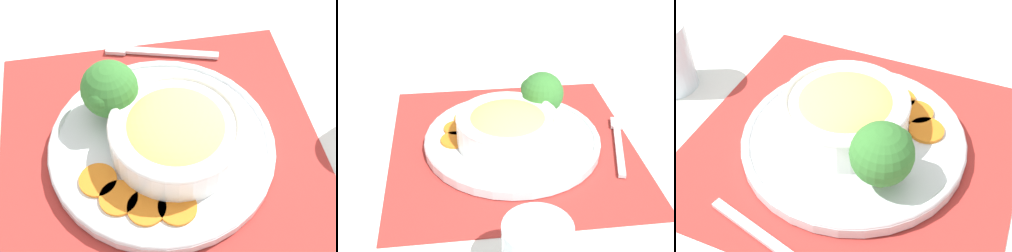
{
  "view_description": "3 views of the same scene",
  "coord_description": "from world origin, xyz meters",
  "views": [
    {
      "loc": [
        -0.36,
        0.01,
        0.54
      ],
      "look_at": [
        0.01,
        -0.01,
        0.04
      ],
      "focal_mm": 50.0,
      "sensor_mm": 36.0,
      "label": 1
    },
    {
      "loc": [
        -0.01,
        -0.69,
        0.47
      ],
      "look_at": [
        -0.01,
        -0.02,
        0.05
      ],
      "focal_mm": 50.0,
      "sensor_mm": 36.0,
      "label": 2
    },
    {
      "loc": [
        0.4,
        0.22,
        0.47
      ],
      "look_at": [
        0.01,
        -0.01,
        0.05
      ],
      "focal_mm": 50.0,
      "sensor_mm": 36.0,
      "label": 3
    }
  ],
  "objects": [
    {
      "name": "fork",
      "position": [
        0.19,
        0.01,
        0.01
      ],
      "size": [
        0.04,
        0.18,
        0.01
      ],
      "rotation": [
        0.0,
        0.0,
        -0.13
      ],
      "color": "silver",
      "rests_on": "placemat"
    },
    {
      "name": "plate",
      "position": [
        0.0,
        0.0,
        0.02
      ],
      "size": [
        0.31,
        0.31,
        0.02
      ],
      "color": "silver",
      "rests_on": "placemat"
    },
    {
      "name": "carrot_slice_far",
      "position": [
        -0.1,
        0.02,
        0.02
      ],
      "size": [
        0.05,
        0.05,
        0.01
      ],
      "color": "orange",
      "rests_on": "plate"
    },
    {
      "name": "placemat",
      "position": [
        0.0,
        0.0,
        0.0
      ],
      "size": [
        0.48,
        0.49,
        0.0
      ],
      "color": "#B2332D",
      "rests_on": "ground_plane"
    },
    {
      "name": "carrot_slice_near",
      "position": [
        -0.06,
        0.08,
        0.02
      ],
      "size": [
        0.05,
        0.05,
        0.01
      ],
      "color": "orange",
      "rests_on": "plate"
    },
    {
      "name": "broccoli_floret",
      "position": [
        0.05,
        0.07,
        0.07
      ],
      "size": [
        0.08,
        0.08,
        0.09
      ],
      "color": "#84AD5B",
      "rests_on": "plate"
    },
    {
      "name": "bowl",
      "position": [
        -0.01,
        -0.02,
        0.05
      ],
      "size": [
        0.17,
        0.17,
        0.07
      ],
      "color": "white",
      "rests_on": "plate"
    },
    {
      "name": "carrot_slice_extra",
      "position": [
        -0.1,
        -0.02,
        0.02
      ],
      "size": [
        0.05,
        0.05,
        0.01
      ],
      "color": "orange",
      "rests_on": "plate"
    },
    {
      "name": "carrot_slice_middle",
      "position": [
        -0.08,
        0.06,
        0.02
      ],
      "size": [
        0.05,
        0.05,
        0.01
      ],
      "color": "orange",
      "rests_on": "plate"
    },
    {
      "name": "ground_plane",
      "position": [
        0.0,
        0.0,
        0.0
      ],
      "size": [
        4.0,
        4.0,
        0.0
      ],
      "primitive_type": "plane",
      "color": "white"
    }
  ]
}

